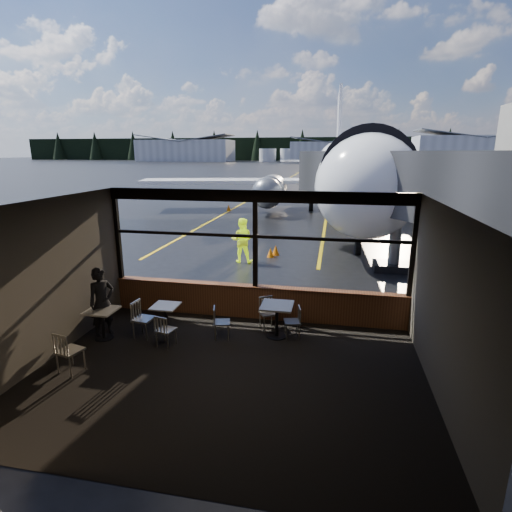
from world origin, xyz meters
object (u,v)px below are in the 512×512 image
(jet_bridge, at_px, (377,209))
(ground_crew, at_px, (242,240))
(chair_near_n, at_px, (268,314))
(cone_extra, at_px, (270,252))
(chair_mid_w, at_px, (143,319))
(passenger, at_px, (102,302))
(cafe_table_left, at_px, (103,324))
(chair_mid_s, at_px, (166,330))
(chair_left_s, at_px, (70,351))
(airliner, at_px, (347,133))
(chair_near_e, at_px, (292,322))
(cafe_table_near, at_px, (277,321))
(cone_wing, at_px, (229,208))
(cafe_table_mid, at_px, (166,318))
(cone_nose, at_px, (276,250))
(chair_near_w, at_px, (222,323))

(jet_bridge, xyz_separation_m, ground_crew, (-5.27, 0.10, -1.43))
(chair_near_n, bearing_deg, cone_extra, -111.24)
(chair_mid_w, distance_m, passenger, 1.10)
(cafe_table_left, height_order, chair_mid_s, chair_mid_s)
(cafe_table_left, height_order, chair_left_s, chair_left_s)
(airliner, relative_size, chair_near_e, 47.36)
(cafe_table_near, height_order, passenger, passenger)
(chair_near_n, relative_size, cone_extra, 1.96)
(cone_wing, bearing_deg, chair_mid_w, -80.57)
(cafe_table_left, bearing_deg, cafe_table_near, 12.52)
(cafe_table_left, relative_size, ground_crew, 0.41)
(airliner, height_order, jet_bridge, airliner)
(cafe_table_left, relative_size, chair_left_s, 0.81)
(cafe_table_mid, distance_m, cafe_table_left, 1.51)
(cafe_table_near, distance_m, cone_wing, 22.09)
(cafe_table_mid, xyz_separation_m, chair_mid_w, (-0.41, -0.40, 0.11))
(ground_crew, bearing_deg, cafe_table_mid, 84.66)
(airliner, xyz_separation_m, cafe_table_left, (-6.09, -22.48, -5.40))
(chair_mid_w, height_order, ground_crew, ground_crew)
(cafe_table_left, distance_m, chair_near_e, 4.62)
(airliner, bearing_deg, ground_crew, -108.32)
(airliner, height_order, passenger, airliner)
(cafe_table_left, bearing_deg, airliner, 74.86)
(jet_bridge, distance_m, chair_mid_s, 9.43)
(cafe_table_mid, relative_size, chair_near_n, 0.84)
(jet_bridge, distance_m, cafe_table_mid, 9.05)
(chair_mid_s, bearing_deg, cafe_table_mid, 125.98)
(airliner, height_order, chair_left_s, airliner)
(chair_near_e, bearing_deg, cone_extra, -0.64)
(chair_near_n, bearing_deg, jet_bridge, -146.98)
(ground_crew, height_order, cone_nose, ground_crew)
(cafe_table_near, bearing_deg, ground_crew, 110.00)
(chair_near_w, height_order, cone_nose, chair_near_w)
(chair_near_n, xyz_separation_m, chair_left_s, (-3.67, -2.85, 0.05))
(airliner, relative_size, cone_nose, 82.77)
(airliner, height_order, chair_near_n, airliner)
(cafe_table_left, xyz_separation_m, passenger, (-0.09, 0.19, 0.49))
(jet_bridge, xyz_separation_m, passenger, (-7.09, -7.27, -1.48))
(chair_near_n, distance_m, ground_crew, 6.60)
(chair_near_w, relative_size, cone_nose, 1.78)
(airliner, bearing_deg, cafe_table_near, -97.18)
(chair_near_w, bearing_deg, chair_near_e, 88.44)
(cone_extra, bearing_deg, chair_mid_w, -102.59)
(chair_mid_w, height_order, chair_left_s, chair_left_s)
(cafe_table_near, relative_size, chair_near_n, 1.01)
(chair_near_e, height_order, cone_nose, chair_near_e)
(chair_mid_s, height_order, passenger, passenger)
(chair_left_s, relative_size, passenger, 0.53)
(jet_bridge, relative_size, cone_extra, 25.30)
(jet_bridge, height_order, cone_extra, jet_bridge)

